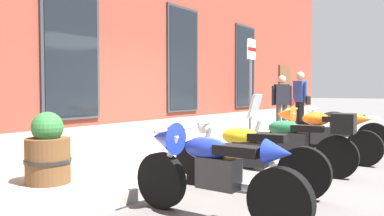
# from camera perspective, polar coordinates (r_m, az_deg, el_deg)

# --- Properties ---
(ground_plane) EXTENTS (140.00, 140.00, 0.00)m
(ground_plane) POSITION_cam_1_polar(r_m,az_deg,el_deg) (6.94, 6.62, -8.64)
(ground_plane) COLOR #565451
(sidewalk) EXTENTS (28.89, 2.39, 0.15)m
(sidewalk) POSITION_cam_1_polar(r_m,az_deg,el_deg) (7.55, -1.47, -7.11)
(sidewalk) COLOR gray
(sidewalk) RESTS_ON ground_plane
(motorcycle_blue_sport) EXTENTS (0.62, 2.08, 0.99)m
(motorcycle_blue_sport) POSITION_cam_1_polar(r_m,az_deg,el_deg) (4.10, 2.37, -8.65)
(motorcycle_blue_sport) COLOR black
(motorcycle_blue_sport) RESTS_ON ground_plane
(motorcycle_yellow_naked) EXTENTS (0.62, 2.16, 0.92)m
(motorcycle_yellow_naked) POSITION_cam_1_polar(r_m,az_deg,el_deg) (5.25, 7.86, -7.02)
(motorcycle_yellow_naked) COLOR black
(motorcycle_yellow_naked) RESTS_ON ground_plane
(motorcycle_green_touring) EXTENTS (0.62, 2.10, 1.29)m
(motorcycle_green_touring) POSITION_cam_1_polar(r_m,az_deg,el_deg) (6.49, 15.07, -4.67)
(motorcycle_green_touring) COLOR black
(motorcycle_green_touring) RESTS_ON ground_plane
(motorcycle_orange_sport) EXTENTS (0.62, 2.16, 1.06)m
(motorcycle_orange_sport) POSITION_cam_1_polar(r_m,az_deg,el_deg) (7.76, 17.77, -3.27)
(motorcycle_orange_sport) COLOR black
(motorcycle_orange_sport) RESTS_ON ground_plane
(motorcycle_black_naked) EXTENTS (0.62, 2.07, 0.96)m
(motorcycle_black_naked) POSITION_cam_1_polar(r_m,az_deg,el_deg) (9.11, 20.54, -3.04)
(motorcycle_black_naked) COLOR black
(motorcycle_black_naked) RESTS_ON ground_plane
(pedestrian_dark_jacket) EXTENTS (0.53, 0.51, 1.62)m
(pedestrian_dark_jacket) POSITION_cam_1_polar(r_m,az_deg,el_deg) (11.14, 13.02, 0.99)
(pedestrian_dark_jacket) COLOR #38332D
(pedestrian_dark_jacket) RESTS_ON sidewalk
(pedestrian_blue_top) EXTENTS (0.41, 0.61, 1.75)m
(pedestrian_blue_top) POSITION_cam_1_polar(r_m,az_deg,el_deg) (11.77, 15.52, 1.45)
(pedestrian_blue_top) COLOR black
(pedestrian_blue_top) RESTS_ON sidewalk
(parking_sign) EXTENTS (0.36, 0.07, 2.35)m
(parking_sign) POSITION_cam_1_polar(r_m,az_deg,el_deg) (8.69, 8.58, 4.70)
(parking_sign) COLOR #4C4C51
(parking_sign) RESTS_ON sidewalk
(barrel_planter) EXTENTS (0.59, 0.59, 0.92)m
(barrel_planter) POSITION_cam_1_polar(r_m,az_deg,el_deg) (5.36, -20.33, -6.12)
(barrel_planter) COLOR brown
(barrel_planter) RESTS_ON sidewalk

